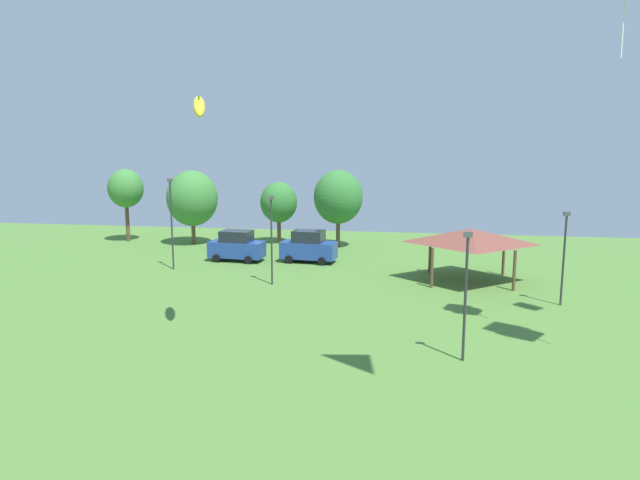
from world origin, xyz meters
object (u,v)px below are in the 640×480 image
at_px(park_pavilion, 471,236).
at_px(treeline_tree_0, 126,189).
at_px(light_post_1, 171,219).
at_px(treeline_tree_3, 338,197).
at_px(kite_flying_0, 199,106).
at_px(light_post_3, 466,288).
at_px(light_post_0, 564,252).
at_px(light_post_2, 271,235).
at_px(parked_car_second_from_left, 309,247).
at_px(parked_car_leftmost, 237,246).
at_px(treeline_tree_2, 279,202).
at_px(treeline_tree_1, 192,198).

xyz_separation_m(park_pavilion, treeline_tree_0, (-30.57, 11.37, 1.92)).
distance_m(light_post_1, treeline_tree_3, 15.53).
height_order(kite_flying_0, light_post_3, kite_flying_0).
relative_size(light_post_0, treeline_tree_0, 0.79).
distance_m(kite_flying_0, light_post_3, 14.00).
bearing_deg(treeline_tree_0, light_post_2, -39.20).
xyz_separation_m(light_post_0, light_post_2, (-17.59, 2.14, 0.23)).
xyz_separation_m(park_pavilion, light_post_0, (4.66, -5.17, 0.02)).
bearing_deg(parked_car_second_from_left, treeline_tree_0, 166.23).
bearing_deg(treeline_tree_0, parked_car_leftmost, -29.46).
distance_m(light_post_1, treeline_tree_2, 13.38).
relative_size(parked_car_leftmost, treeline_tree_3, 0.64).
bearing_deg(light_post_0, treeline_tree_0, 154.86).
distance_m(parked_car_second_from_left, treeline_tree_0, 20.35).
bearing_deg(treeline_tree_1, kite_flying_0, -67.26).
height_order(light_post_0, treeline_tree_1, treeline_tree_1).
bearing_deg(light_post_0, light_post_2, 173.06).
relative_size(light_post_1, light_post_3, 1.20).
distance_m(park_pavilion, light_post_3, 14.87).
height_order(treeline_tree_2, treeline_tree_3, treeline_tree_3).
height_order(parked_car_second_from_left, treeline_tree_2, treeline_tree_2).
bearing_deg(treeline_tree_3, light_post_2, -99.97).
distance_m(light_post_3, treeline_tree_3, 27.61).
distance_m(parked_car_leftmost, treeline_tree_2, 9.14).
bearing_deg(park_pavilion, treeline_tree_0, 159.60).
relative_size(kite_flying_0, parked_car_second_from_left, 0.55).
bearing_deg(light_post_0, treeline_tree_2, 139.40).
relative_size(parked_car_leftmost, treeline_tree_0, 0.65).
relative_size(kite_flying_0, treeline_tree_3, 0.36).
bearing_deg(light_post_3, parked_car_second_from_left, 117.96).
bearing_deg(light_post_0, treeline_tree_1, 150.61).
height_order(parked_car_second_from_left, treeline_tree_3, treeline_tree_3).
height_order(kite_flying_0, light_post_0, kite_flying_0).
bearing_deg(parked_car_second_from_left, treeline_tree_3, 84.98).
bearing_deg(treeline_tree_2, park_pavilion, -38.12).
relative_size(light_post_3, treeline_tree_3, 0.81).
distance_m(light_post_3, treeline_tree_1, 33.94).
height_order(light_post_0, treeline_tree_0, treeline_tree_0).
height_order(parked_car_leftmost, treeline_tree_0, treeline_tree_0).
height_order(treeline_tree_0, treeline_tree_2, treeline_tree_0).
bearing_deg(parked_car_second_from_left, light_post_1, -149.74).
distance_m(light_post_1, treeline_tree_1, 10.91).
distance_m(park_pavilion, light_post_1, 21.25).
distance_m(light_post_2, light_post_3, 16.30).
relative_size(parked_car_second_from_left, treeline_tree_1, 0.66).
relative_size(parked_car_second_from_left, treeline_tree_0, 0.65).
xyz_separation_m(parked_car_second_from_left, light_post_0, (16.48, -9.59, 1.88)).
bearing_deg(light_post_1, parked_car_second_from_left, 23.70).
height_order(park_pavilion, light_post_3, light_post_3).
relative_size(treeline_tree_0, treeline_tree_2, 1.20).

